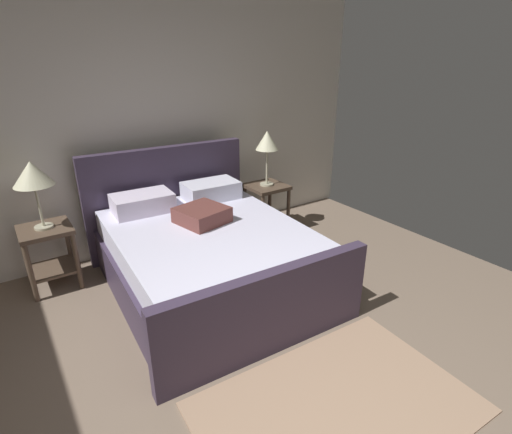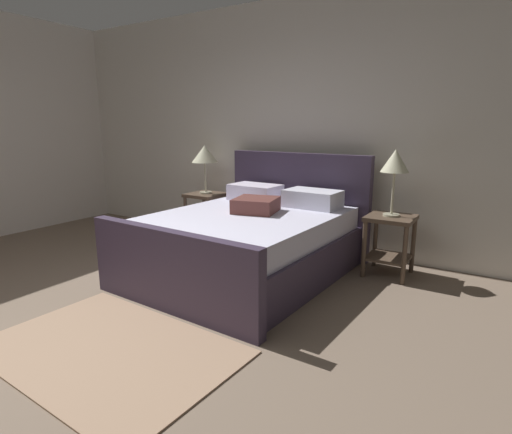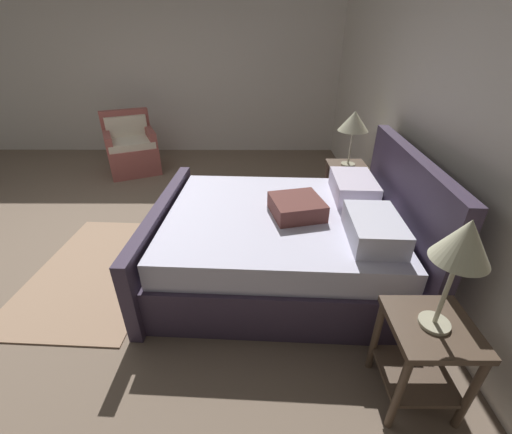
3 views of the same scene
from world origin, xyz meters
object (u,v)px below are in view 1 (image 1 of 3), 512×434
at_px(table_lamp_left, 32,175).
at_px(bed, 206,252).
at_px(table_lamp_right, 267,142).
at_px(nightstand_left, 49,247).
at_px(nightstand_right, 266,200).

bearing_deg(table_lamp_left, bed, -34.16).
height_order(table_lamp_right, table_lamp_left, table_lamp_right).
distance_m(table_lamp_right, table_lamp_left, 2.39).
distance_m(bed, nightstand_left, 1.45).
relative_size(bed, nightstand_left, 3.68).
height_order(table_lamp_right, nightstand_left, table_lamp_right).
height_order(nightstand_right, nightstand_left, same).
relative_size(table_lamp_right, table_lamp_left, 1.05).
height_order(nightstand_left, table_lamp_left, table_lamp_left).
xyz_separation_m(nightstand_right, nightstand_left, (-2.38, 0.12, 0.00)).
height_order(nightstand_right, table_lamp_right, table_lamp_right).
bearing_deg(table_lamp_right, bed, -149.75).
relative_size(table_lamp_right, nightstand_left, 1.07).
height_order(bed, table_lamp_right, table_lamp_right).
bearing_deg(nightstand_left, table_lamp_left, 93.58).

